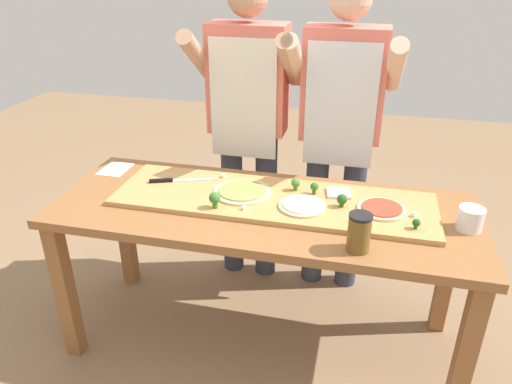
# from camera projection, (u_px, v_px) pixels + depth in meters

# --- Properties ---
(ground_plane) EXTENTS (8.00, 8.00, 0.00)m
(ground_plane) POSITION_uv_depth(u_px,v_px,m) (262.00, 338.00, 2.44)
(ground_plane) COLOR #896B4C
(prep_table) EXTENTS (1.85, 0.71, 0.76)m
(prep_table) POSITION_uv_depth(u_px,v_px,m) (263.00, 226.00, 2.15)
(prep_table) COLOR brown
(prep_table) RESTS_ON ground
(cutting_board) EXTENTS (1.41, 0.42, 0.02)m
(cutting_board) POSITION_uv_depth(u_px,v_px,m) (273.00, 199.00, 2.13)
(cutting_board) COLOR tan
(cutting_board) RESTS_ON prep_table
(chefs_knife) EXTENTS (0.31, 0.13, 0.02)m
(chefs_knife) POSITION_uv_depth(u_px,v_px,m) (174.00, 180.00, 2.27)
(chefs_knife) COLOR #B7BABF
(chefs_knife) RESTS_ON cutting_board
(pizza_whole_white_garlic) EXTENTS (0.20, 0.20, 0.02)m
(pizza_whole_white_garlic) POSITION_uv_depth(u_px,v_px,m) (302.00, 206.00, 2.04)
(pizza_whole_white_garlic) COLOR beige
(pizza_whole_white_garlic) RESTS_ON cutting_board
(pizza_whole_tomato_red) EXTENTS (0.20, 0.20, 0.02)m
(pizza_whole_tomato_red) POSITION_uv_depth(u_px,v_px,m) (382.00, 209.00, 2.02)
(pizza_whole_tomato_red) COLOR beige
(pizza_whole_tomato_red) RESTS_ON cutting_board
(pizza_whole_pesto_green) EXTENTS (0.26, 0.26, 0.02)m
(pizza_whole_pesto_green) POSITION_uv_depth(u_px,v_px,m) (242.00, 191.00, 2.16)
(pizza_whole_pesto_green) COLOR beige
(pizza_whole_pesto_green) RESTS_ON cutting_board
(pizza_slice_near_right) EXTENTS (0.12, 0.12, 0.01)m
(pizza_slice_near_right) POSITION_uv_depth(u_px,v_px,m) (339.00, 193.00, 2.15)
(pizza_slice_near_right) COLOR beige
(pizza_slice_near_right) RESTS_ON cutting_board
(broccoli_floret_front_right) EXTENTS (0.03, 0.03, 0.04)m
(broccoli_floret_front_right) POSITION_uv_depth(u_px,v_px,m) (416.00, 223.00, 1.87)
(broccoli_floret_front_right) COLOR #2C5915
(broccoli_floret_front_right) RESTS_ON cutting_board
(broccoli_floret_back_right) EXTENTS (0.05, 0.05, 0.07)m
(broccoli_floret_back_right) POSITION_uv_depth(u_px,v_px,m) (215.00, 199.00, 2.02)
(broccoli_floret_back_right) COLOR #3F7220
(broccoli_floret_back_right) RESTS_ON cutting_board
(broccoli_floret_center_right) EXTENTS (0.04, 0.04, 0.06)m
(broccoli_floret_center_right) POSITION_uv_depth(u_px,v_px,m) (296.00, 183.00, 2.17)
(broccoli_floret_center_right) COLOR #487A23
(broccoli_floret_center_right) RESTS_ON cutting_board
(broccoli_floret_front_mid) EXTENTS (0.04, 0.04, 0.06)m
(broccoli_floret_front_mid) POSITION_uv_depth(u_px,v_px,m) (314.00, 187.00, 2.14)
(broccoli_floret_front_mid) COLOR #366618
(broccoli_floret_front_mid) RESTS_ON cutting_board
(broccoli_floret_back_left) EXTENTS (0.04, 0.04, 0.06)m
(broccoli_floret_back_left) POSITION_uv_depth(u_px,v_px,m) (342.00, 200.00, 2.03)
(broccoli_floret_back_left) COLOR #2C5915
(broccoli_floret_back_left) RESTS_ON cutting_board
(cheese_crumble_a) EXTENTS (0.02, 0.02, 0.02)m
(cheese_crumble_a) POSITION_uv_depth(u_px,v_px,m) (244.00, 208.00, 2.02)
(cheese_crumble_a) COLOR white
(cheese_crumble_a) RESTS_ON cutting_board
(cheese_crumble_b) EXTENTS (0.03, 0.03, 0.02)m
(cheese_crumble_b) POSITION_uv_depth(u_px,v_px,m) (415.00, 214.00, 1.97)
(cheese_crumble_b) COLOR white
(cheese_crumble_b) RESTS_ON cutting_board
(cheese_crumble_c) EXTENTS (0.02, 0.02, 0.02)m
(cheese_crumble_c) POSITION_uv_depth(u_px,v_px,m) (223.00, 176.00, 2.31)
(cheese_crumble_c) COLOR white
(cheese_crumble_c) RESTS_ON cutting_board
(flour_cup) EXTENTS (0.10, 0.10, 0.10)m
(flour_cup) POSITION_uv_depth(u_px,v_px,m) (470.00, 220.00, 1.90)
(flour_cup) COLOR white
(flour_cup) RESTS_ON prep_table
(sauce_jar) EXTENTS (0.09, 0.09, 0.15)m
(sauce_jar) POSITION_uv_depth(u_px,v_px,m) (359.00, 233.00, 1.76)
(sauce_jar) COLOR brown
(sauce_jar) RESTS_ON prep_table
(recipe_note) EXTENTS (0.13, 0.17, 0.00)m
(recipe_note) POSITION_uv_depth(u_px,v_px,m) (115.00, 169.00, 2.46)
(recipe_note) COLOR white
(recipe_note) RESTS_ON prep_table
(cook_left) EXTENTS (0.54, 0.39, 1.67)m
(cook_left) POSITION_uv_depth(u_px,v_px,m) (248.00, 113.00, 2.53)
(cook_left) COLOR #333847
(cook_left) RESTS_ON ground
(cook_right) EXTENTS (0.54, 0.39, 1.67)m
(cook_right) POSITION_uv_depth(u_px,v_px,m) (341.00, 120.00, 2.43)
(cook_right) COLOR #333847
(cook_right) RESTS_ON ground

